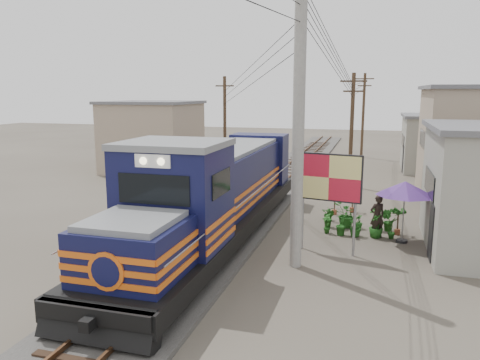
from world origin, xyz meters
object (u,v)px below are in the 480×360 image
(billboard, at_px, (329,180))
(locomotive, at_px, (216,196))
(market_umbrella, at_px, (405,189))
(vendor, at_px, (377,216))

(billboard, bearing_deg, locomotive, -171.91)
(locomotive, distance_m, billboard, 4.49)
(market_umbrella, height_order, vendor, market_umbrella)
(locomotive, relative_size, billboard, 4.66)
(market_umbrella, distance_m, vendor, 1.67)
(locomotive, xyz_separation_m, market_umbrella, (7.13, 1.82, 0.33))
(billboard, bearing_deg, market_umbrella, 46.36)
(billboard, relative_size, vendor, 2.10)
(locomotive, height_order, vendor, locomotive)
(locomotive, bearing_deg, market_umbrella, 14.35)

